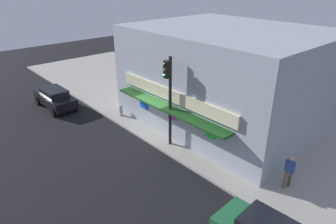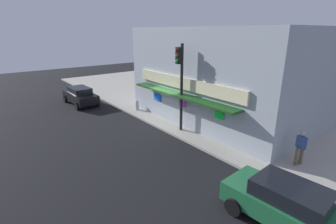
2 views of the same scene
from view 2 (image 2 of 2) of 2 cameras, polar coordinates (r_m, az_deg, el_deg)
The scene contains 11 objects.
ground_plane at distance 16.74m, azimuth -2.98°, elevation -3.48°, with size 64.09×64.09×0.00m, color black.
sidewalk at distance 20.23m, azimuth 9.94°, elevation 0.35°, with size 42.73×11.10×0.14m, color #A39E93.
corner_building at distance 19.06m, azimuth 15.07°, elevation 8.82°, with size 12.23×10.68×6.28m.
traffic_light at distance 14.93m, azimuth 2.88°, elevation 8.07°, with size 0.32×0.58×5.35m.
fire_hydrant at distance 19.94m, azimuth -7.13°, elevation 1.57°, with size 0.52×0.28×0.79m.
trash_can at distance 15.68m, azimuth 11.31°, elevation -3.33°, with size 0.49×0.49×0.76m, color #2D2D2D.
pedestrian at distance 13.12m, azimuth 28.23°, elevation -7.04°, with size 0.56×0.50×1.70m.
potted_plant_by_doorway at distance 17.55m, azimuth 6.25°, elevation -0.40°, with size 0.54×0.54×0.90m.
potted_plant_by_window at distance 16.86m, azimuth 9.21°, elevation -0.81°, with size 0.78×0.78×1.08m.
parked_car_green at distance 9.42m, azimuth 26.10°, elevation -18.75°, with size 4.28×2.17×1.55m.
parked_car_black at distance 23.02m, azimuth -19.56°, elevation 3.61°, with size 4.28×2.01×1.51m.
Camera 2 is at (12.74, -8.92, 6.19)m, focal length 26.47 mm.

